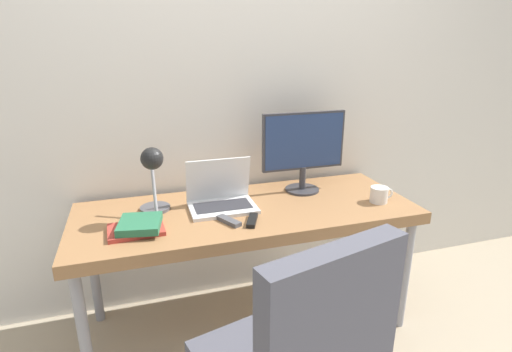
# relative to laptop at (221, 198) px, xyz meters

# --- Properties ---
(wall_back) EXTENTS (8.00, 0.05, 2.60)m
(wall_back) POSITION_rel_laptop_xyz_m (0.12, 0.35, 0.55)
(wall_back) COLOR silver
(wall_back) RESTS_ON ground_plane
(desk) EXTENTS (1.73, 0.67, 0.70)m
(desk) POSITION_rel_laptop_xyz_m (0.12, -0.05, -0.11)
(desk) COLOR #996B42
(desk) RESTS_ON ground_plane
(laptop) EXTENTS (0.33, 0.24, 0.25)m
(laptop) POSITION_rel_laptop_xyz_m (0.00, 0.00, 0.00)
(laptop) COLOR silver
(laptop) RESTS_ON desk
(monitor) EXTENTS (0.48, 0.19, 0.45)m
(monitor) POSITION_rel_laptop_xyz_m (0.50, 0.10, 0.21)
(monitor) COLOR #333338
(monitor) RESTS_ON desk
(desk_lamp) EXTENTS (0.15, 0.26, 0.36)m
(desk_lamp) POSITION_rel_laptop_xyz_m (-0.33, -0.03, 0.18)
(desk_lamp) COLOR #4C4C51
(desk_lamp) RESTS_ON desk
(book_stack) EXTENTS (0.25, 0.22, 0.05)m
(book_stack) POSITION_rel_laptop_xyz_m (-0.42, -0.17, -0.03)
(book_stack) COLOR #B2382D
(book_stack) RESTS_ON desk
(tv_remote) EXTENTS (0.09, 0.14, 0.02)m
(tv_remote) POSITION_rel_laptop_xyz_m (0.10, -0.23, -0.04)
(tv_remote) COLOR black
(tv_remote) RESTS_ON desk
(media_remote) EXTENTS (0.10, 0.14, 0.02)m
(media_remote) POSITION_rel_laptop_xyz_m (-0.01, -0.20, -0.04)
(media_remote) COLOR #4C4C51
(media_remote) RESTS_ON desk
(mug) EXTENTS (0.13, 0.09, 0.08)m
(mug) POSITION_rel_laptop_xyz_m (0.82, -0.18, -0.01)
(mug) COLOR silver
(mug) RESTS_ON desk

